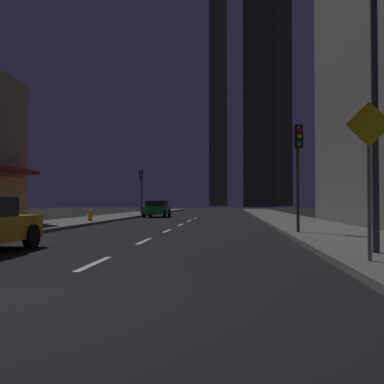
{
  "coord_description": "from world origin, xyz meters",
  "views": [
    {
      "loc": [
        2.88,
        -5.63,
        1.31
      ],
      "look_at": [
        0.0,
        26.12,
        2.08
      ],
      "focal_mm": 39.97,
      "sensor_mm": 36.0,
      "label": 1
    }
  ],
  "objects_px": {
    "street_lamp_right": "(338,42)",
    "pedestrian_crossing_sign": "(369,166)",
    "car_parked_far": "(157,209)",
    "fire_hydrant_far_left": "(90,216)",
    "traffic_light_near_right": "(298,154)",
    "traffic_light_far_left": "(141,182)"
  },
  "relations": [
    {
      "from": "car_parked_far",
      "to": "fire_hydrant_far_left",
      "type": "height_order",
      "value": "car_parked_far"
    },
    {
      "from": "fire_hydrant_far_left",
      "to": "traffic_light_near_right",
      "type": "height_order",
      "value": "traffic_light_near_right"
    },
    {
      "from": "fire_hydrant_far_left",
      "to": "pedestrian_crossing_sign",
      "type": "xyz_separation_m",
      "value": [
        11.5,
        -17.38,
        1.56
      ]
    },
    {
      "from": "traffic_light_near_right",
      "to": "traffic_light_far_left",
      "type": "height_order",
      "value": "same"
    },
    {
      "from": "street_lamp_right",
      "to": "traffic_light_near_right",
      "type": "bearing_deg",
      "value": 88.97
    },
    {
      "from": "pedestrian_crossing_sign",
      "to": "traffic_light_far_left",
      "type": "bearing_deg",
      "value": 109.84
    },
    {
      "from": "traffic_light_near_right",
      "to": "street_lamp_right",
      "type": "bearing_deg",
      "value": -91.03
    },
    {
      "from": "car_parked_far",
      "to": "traffic_light_far_left",
      "type": "xyz_separation_m",
      "value": [
        -1.9,
        2.26,
        2.45
      ]
    },
    {
      "from": "fire_hydrant_far_left",
      "to": "traffic_light_far_left",
      "type": "relative_size",
      "value": 0.16
    },
    {
      "from": "traffic_light_far_left",
      "to": "pedestrian_crossing_sign",
      "type": "xyz_separation_m",
      "value": [
        11.1,
        -30.76,
        -1.18
      ]
    },
    {
      "from": "car_parked_far",
      "to": "fire_hydrant_far_left",
      "type": "bearing_deg",
      "value": -101.69
    },
    {
      "from": "fire_hydrant_far_left",
      "to": "pedestrian_crossing_sign",
      "type": "height_order",
      "value": "pedestrian_crossing_sign"
    },
    {
      "from": "street_lamp_right",
      "to": "pedestrian_crossing_sign",
      "type": "height_order",
      "value": "street_lamp_right"
    },
    {
      "from": "car_parked_far",
      "to": "street_lamp_right",
      "type": "bearing_deg",
      "value": -71.62
    },
    {
      "from": "fire_hydrant_far_left",
      "to": "traffic_light_far_left",
      "type": "bearing_deg",
      "value": 88.29
    },
    {
      "from": "traffic_light_near_right",
      "to": "pedestrian_crossing_sign",
      "type": "relative_size",
      "value": 1.33
    },
    {
      "from": "car_parked_far",
      "to": "street_lamp_right",
      "type": "distance_m",
      "value": 28.8
    },
    {
      "from": "traffic_light_near_right",
      "to": "traffic_light_far_left",
      "type": "xyz_separation_m",
      "value": [
        -11.0,
        22.58,
        0.0
      ]
    },
    {
      "from": "fire_hydrant_far_left",
      "to": "traffic_light_near_right",
      "type": "bearing_deg",
      "value": -38.91
    },
    {
      "from": "fire_hydrant_far_left",
      "to": "street_lamp_right",
      "type": "distance_m",
      "value": 20.04
    },
    {
      "from": "traffic_light_near_right",
      "to": "fire_hydrant_far_left",
      "type": "bearing_deg",
      "value": 141.09
    },
    {
      "from": "car_parked_far",
      "to": "pedestrian_crossing_sign",
      "type": "distance_m",
      "value": 29.97
    }
  ]
}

